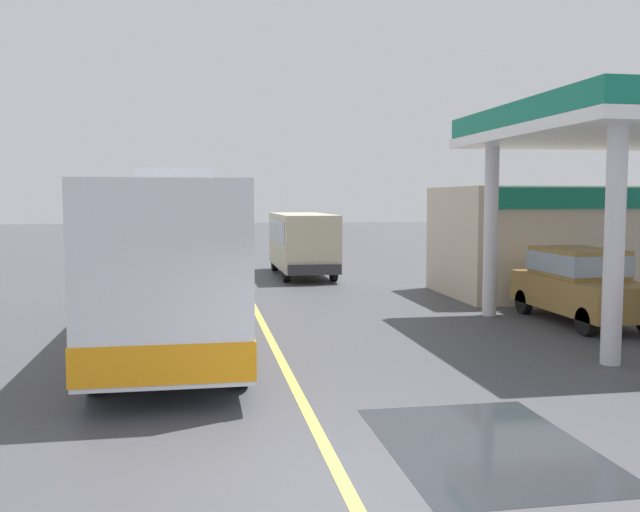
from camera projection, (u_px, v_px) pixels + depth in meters
name	position (u px, v px, depth m)	size (l,w,h in m)	color
ground	(238.00, 276.00, 27.06)	(120.00, 120.00, 0.00)	#424247
lane_divider_stripe	(247.00, 293.00, 22.15)	(0.16, 50.00, 0.01)	#D8CC4C
wet_puddle_patch	(486.00, 446.00, 8.50)	(2.47, 3.38, 0.01)	#26282D
coach_bus_main	(176.00, 261.00, 14.73)	(2.60, 11.04, 3.69)	silver
gas_station_roadside	(590.00, 213.00, 19.91)	(9.10, 11.95, 5.10)	#147259
car_at_pump	(580.00, 281.00, 16.94)	(1.70, 4.20, 1.82)	olive
minibus_opposing_lane	(302.00, 238.00, 27.21)	(2.04, 6.13, 2.44)	#BFB799
car_trailing_behind_bus	(191.00, 246.00, 29.68)	(1.70, 4.20, 1.82)	#B2B2B7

